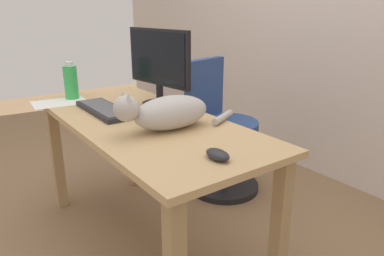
{
  "coord_description": "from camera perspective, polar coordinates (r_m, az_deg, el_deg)",
  "views": [
    {
      "loc": [
        1.52,
        -0.8,
        1.22
      ],
      "look_at": [
        0.39,
        0.01,
        0.76
      ],
      "focal_mm": 34.0,
      "sensor_mm": 36.0,
      "label": 1
    }
  ],
  "objects": [
    {
      "name": "ground_plane",
      "position": [
        2.11,
        -6.8,
        -17.27
      ],
      "size": [
        8.0,
        8.0,
        0.0
      ],
      "primitive_type": "plane",
      "color": "#846647"
    },
    {
      "name": "desk",
      "position": [
        1.82,
        -7.5,
        -1.81
      ],
      "size": [
        1.46,
        0.64,
        0.7
      ],
      "color": "tan",
      "rests_on": "ground_plane"
    },
    {
      "name": "office_chair",
      "position": [
        2.51,
        4.29,
        -1.24
      ],
      "size": [
        0.49,
        0.48,
        0.9
      ],
      "color": "black",
      "rests_on": "ground_plane"
    },
    {
      "name": "monitor",
      "position": [
        2.01,
        -5.25,
        9.9
      ],
      "size": [
        0.48,
        0.2,
        0.41
      ],
      "color": "black",
      "rests_on": "desk"
    },
    {
      "name": "keyboard",
      "position": [
        1.95,
        -13.59,
        2.83
      ],
      "size": [
        0.44,
        0.15,
        0.03
      ],
      "color": "#232328",
      "rests_on": "desk"
    },
    {
      "name": "cat",
      "position": [
        1.61,
        -3.96,
        2.53
      ],
      "size": [
        0.21,
        0.61,
        0.2
      ],
      "color": "#B2ADA8",
      "rests_on": "desk"
    },
    {
      "name": "computer_mouse",
      "position": [
        1.31,
        4.05,
        -4.16
      ],
      "size": [
        0.11,
        0.06,
        0.04
      ],
      "primitive_type": "ellipsoid",
      "color": "#232328",
      "rests_on": "desk"
    },
    {
      "name": "paper_sheet",
      "position": [
        2.23,
        -20.04,
        3.8
      ],
      "size": [
        0.24,
        0.32,
        0.0
      ],
      "primitive_type": "cube",
      "rotation": [
        0.0,
        0.0,
        -0.1
      ],
      "color": "white",
      "rests_on": "desk"
    },
    {
      "name": "water_bottle",
      "position": [
        2.28,
        -18.47,
        6.89
      ],
      "size": [
        0.08,
        0.08,
        0.22
      ],
      "color": "green",
      "rests_on": "desk"
    }
  ]
}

